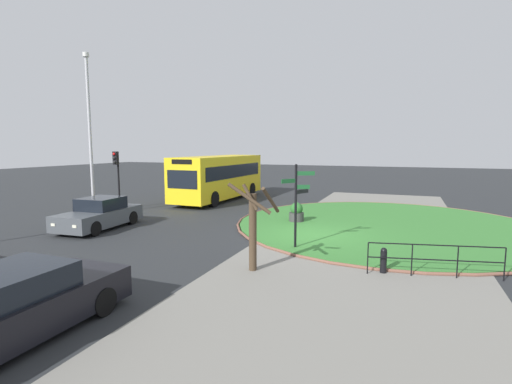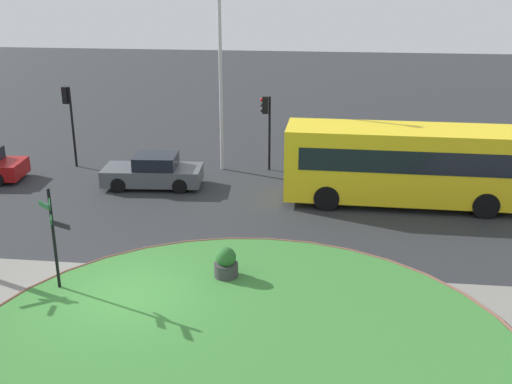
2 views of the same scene
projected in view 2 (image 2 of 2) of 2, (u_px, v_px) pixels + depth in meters
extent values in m
plane|color=#282B2D|center=(128.00, 297.00, 17.60)|extent=(120.00, 120.00, 0.00)
cube|color=gray|center=(103.00, 336.00, 15.69)|extent=(32.00, 7.94, 0.02)
cylinder|color=#387A33|center=(238.00, 362.00, 14.58)|extent=(14.15, 14.15, 0.10)
torus|color=brown|center=(238.00, 362.00, 14.58)|extent=(14.46, 14.46, 0.11)
cylinder|color=black|center=(54.00, 242.00, 17.51)|extent=(0.09, 0.09, 3.05)
sphere|color=black|center=(48.00, 190.00, 16.98)|extent=(0.10, 0.10, 0.10)
cube|color=#195128|center=(49.00, 204.00, 16.75)|extent=(0.30, 0.59, 0.15)
cube|color=#195128|center=(44.00, 206.00, 17.39)|extent=(0.49, 0.39, 0.15)
cube|color=#195128|center=(51.00, 220.00, 16.99)|extent=(0.21, 0.43, 0.15)
cube|color=black|center=(61.00, 225.00, 17.12)|extent=(0.62, 0.31, 0.15)
cube|color=yellow|center=(405.00, 163.00, 24.25)|extent=(9.37, 2.70, 2.82)
cube|color=black|center=(408.00, 163.00, 22.93)|extent=(8.20, 0.17, 0.88)
cube|color=black|center=(403.00, 145.00, 25.31)|extent=(8.20, 0.17, 0.88)
cube|color=black|center=(287.00, 155.00, 24.81)|extent=(0.06, 2.07, 1.10)
cube|color=black|center=(287.00, 130.00, 24.46)|extent=(0.05, 1.39, 0.28)
cylinder|color=black|center=(327.00, 198.00, 23.95)|extent=(1.01, 0.32, 1.00)
cylinder|color=black|center=(328.00, 179.00, 26.12)|extent=(1.01, 0.32, 1.00)
cylinder|color=black|center=(486.00, 205.00, 23.18)|extent=(1.01, 0.32, 1.00)
cylinder|color=black|center=(474.00, 186.00, 25.35)|extent=(1.01, 0.32, 1.00)
cube|color=#474C51|center=(153.00, 175.00, 26.62)|extent=(4.32, 2.12, 0.69)
cube|color=black|center=(156.00, 161.00, 26.40)|extent=(1.88, 1.73, 0.56)
cube|color=#EAEACC|center=(101.00, 177.00, 26.19)|extent=(0.03, 0.20, 0.12)
cube|color=#EAEACC|center=(108.00, 170.00, 27.22)|extent=(0.03, 0.20, 0.12)
cylinder|color=black|center=(119.00, 185.00, 25.96)|extent=(0.65, 0.27, 0.64)
cylinder|color=black|center=(128.00, 173.00, 27.53)|extent=(0.65, 0.27, 0.64)
cylinder|color=black|center=(180.00, 186.00, 25.85)|extent=(0.65, 0.27, 0.64)
cylinder|color=black|center=(186.00, 174.00, 27.41)|extent=(0.65, 0.27, 0.64)
cylinder|color=black|center=(12.00, 168.00, 28.29)|extent=(0.66, 0.28, 0.64)
cylinder|color=black|center=(269.00, 134.00, 28.49)|extent=(0.11, 0.11, 3.48)
cube|color=black|center=(265.00, 105.00, 28.03)|extent=(0.30, 0.30, 0.78)
sphere|color=red|center=(262.00, 100.00, 27.94)|extent=(0.16, 0.16, 0.16)
sphere|color=black|center=(262.00, 105.00, 28.02)|extent=(0.16, 0.16, 0.16)
sphere|color=black|center=(262.00, 110.00, 28.11)|extent=(0.16, 0.16, 0.16)
cylinder|color=black|center=(73.00, 128.00, 28.95)|extent=(0.11, 0.11, 3.81)
cube|color=black|center=(66.00, 95.00, 28.50)|extent=(0.31, 0.31, 0.78)
sphere|color=red|center=(62.00, 90.00, 28.46)|extent=(0.16, 0.16, 0.16)
sphere|color=black|center=(63.00, 95.00, 28.54)|extent=(0.16, 0.16, 0.16)
sphere|color=black|center=(63.00, 100.00, 28.63)|extent=(0.16, 0.16, 0.16)
cylinder|color=#B7B7BC|center=(221.00, 80.00, 27.76)|extent=(0.16, 0.16, 8.45)
cylinder|color=#383838|center=(226.00, 271.00, 18.58)|extent=(0.73, 0.73, 0.52)
sphere|color=#286028|center=(226.00, 257.00, 18.42)|extent=(0.62, 0.62, 0.62)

